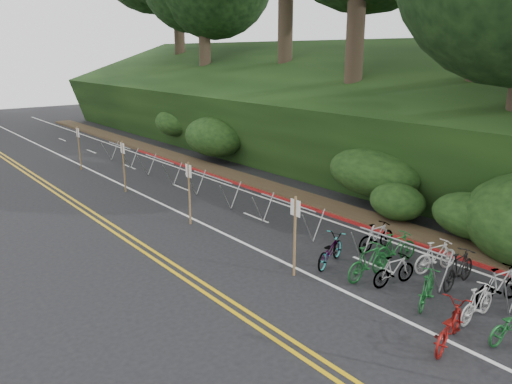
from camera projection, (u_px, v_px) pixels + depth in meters
ground at (427, 359)px, 11.03m from camera, size 120.00×120.00×0.00m
road_markings at (204, 230)px, 19.01m from camera, size 7.47×80.00×0.01m
red_curb at (272, 195)px, 23.47m from camera, size 0.25×28.00×0.10m
embankment at (288, 115)px, 32.44m from camera, size 14.30×48.14×9.11m
bike_racks_rest at (212, 183)px, 22.39m from camera, size 1.14×23.00×1.17m
signposts_rest at (153, 175)px, 21.54m from camera, size 0.08×18.40×2.50m
bike_front at (449, 325)px, 11.43m from camera, size 1.16×2.03×1.01m
bike_valet at (468, 287)px, 13.33m from camera, size 3.26×9.77×1.09m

